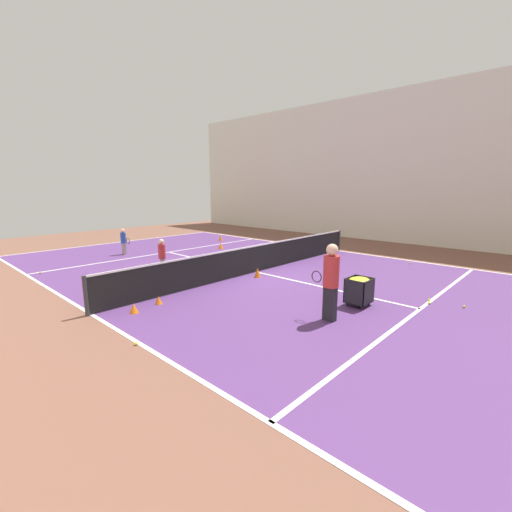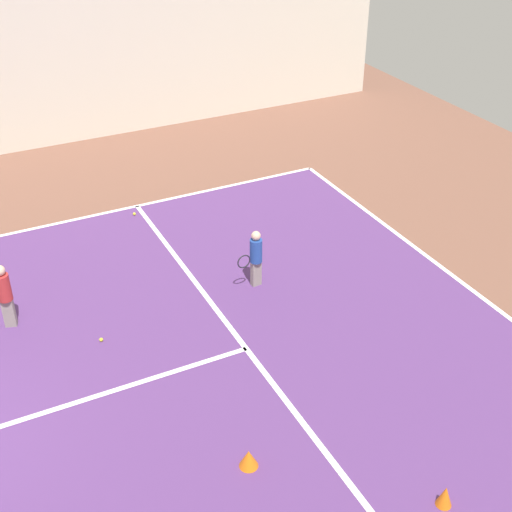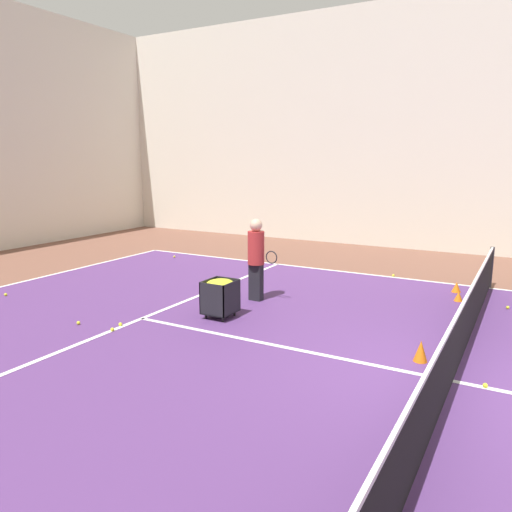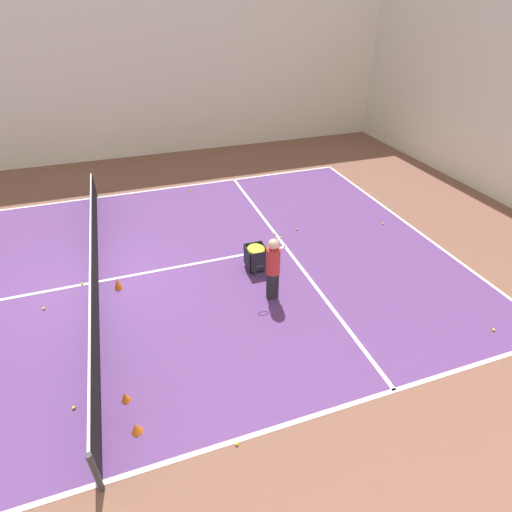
# 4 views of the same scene
# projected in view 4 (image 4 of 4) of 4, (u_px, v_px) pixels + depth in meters

# --- Properties ---
(ground_plane) EXTENTS (34.01, 34.01, 0.00)m
(ground_plane) POSITION_uv_depth(u_px,v_px,m) (98.00, 282.00, 11.35)
(ground_plane) COLOR brown
(court_playing_area) EXTENTS (11.82, 20.95, 0.00)m
(court_playing_area) POSITION_uv_depth(u_px,v_px,m) (98.00, 282.00, 11.35)
(court_playing_area) COLOR #563370
(court_playing_area) RESTS_ON ground
(line_baseline_far) EXTENTS (11.82, 0.10, 0.00)m
(line_baseline_far) POSITION_uv_depth(u_px,v_px,m) (408.00, 224.00, 14.18)
(line_baseline_far) COLOR white
(line_baseline_far) RESTS_ON ground
(line_sideline_left) EXTENTS (0.10, 20.95, 0.00)m
(line_sideline_left) POSITION_uv_depth(u_px,v_px,m) (97.00, 198.00, 16.01)
(line_sideline_left) COLOR white
(line_sideline_left) RESTS_ON ground
(line_sideline_right) EXTENTS (0.10, 20.95, 0.00)m
(line_sideline_right) POSITION_uv_depth(u_px,v_px,m) (102.00, 483.00, 6.68)
(line_sideline_right) COLOR white
(line_sideline_right) RESTS_ON ground
(line_service_far) EXTENTS (11.82, 0.10, 0.00)m
(line_service_far) POSITION_uv_depth(u_px,v_px,m) (285.00, 247.00, 12.90)
(line_service_far) COLOR white
(line_service_far) RESTS_ON ground
(line_centre_service) EXTENTS (0.10, 11.52, 0.00)m
(line_centre_service) POSITION_uv_depth(u_px,v_px,m) (98.00, 282.00, 11.35)
(line_centre_service) COLOR white
(line_centre_service) RESTS_ON ground
(hall_enclosure_left) EXTENTS (0.15, 30.31, 8.27)m
(hall_enclosure_left) POSITION_uv_depth(u_px,v_px,m) (75.00, 68.00, 17.38)
(hall_enclosure_left) COLOR silver
(hall_enclosure_left) RESTS_ON ground
(tennis_net) EXTENTS (12.12, 0.10, 1.01)m
(tennis_net) POSITION_uv_depth(u_px,v_px,m) (94.00, 267.00, 11.06)
(tennis_net) COLOR #2D2D33
(tennis_net) RESTS_ON ground
(coach_at_net) EXTENTS (0.38, 0.69, 1.82)m
(coach_at_net) POSITION_uv_depth(u_px,v_px,m) (273.00, 265.00, 10.20)
(coach_at_net) COLOR black
(coach_at_net) RESTS_ON ground
(ball_cart) EXTENTS (0.62, 0.56, 0.77)m
(ball_cart) POSITION_uv_depth(u_px,v_px,m) (256.00, 253.00, 11.59)
(ball_cart) COLOR black
(ball_cart) RESTS_ON ground
(training_cone_0) EXTENTS (0.19, 0.19, 0.22)m
(training_cone_0) POSITION_uv_depth(u_px,v_px,m) (125.00, 397.00, 7.98)
(training_cone_0) COLOR orange
(training_cone_0) RESTS_ON ground
(training_cone_2) EXTENTS (0.22, 0.22, 0.34)m
(training_cone_2) POSITION_uv_depth(u_px,v_px,m) (118.00, 283.00, 11.00)
(training_cone_2) COLOR orange
(training_cone_2) RESTS_ON ground
(training_cone_3) EXTENTS (0.22, 0.22, 0.24)m
(training_cone_3) POSITION_uv_depth(u_px,v_px,m) (136.00, 428.00, 7.39)
(training_cone_3) COLOR orange
(training_cone_3) RESTS_ON ground
(tennis_ball_0) EXTENTS (0.07, 0.07, 0.07)m
(tennis_ball_0) POSITION_uv_depth(u_px,v_px,m) (44.00, 308.00, 10.33)
(tennis_ball_0) COLOR yellow
(tennis_ball_0) RESTS_ON ground
(tennis_ball_1) EXTENTS (0.07, 0.07, 0.07)m
(tennis_ball_1) POSITION_uv_depth(u_px,v_px,m) (276.00, 181.00, 17.36)
(tennis_ball_1) COLOR yellow
(tennis_ball_1) RESTS_ON ground
(tennis_ball_2) EXTENTS (0.07, 0.07, 0.07)m
(tennis_ball_2) POSITION_uv_depth(u_px,v_px,m) (297.00, 229.00, 13.79)
(tennis_ball_2) COLOR yellow
(tennis_ball_2) RESTS_ON ground
(tennis_ball_3) EXTENTS (0.07, 0.07, 0.07)m
(tennis_ball_3) POSITION_uv_depth(u_px,v_px,m) (237.00, 444.00, 7.23)
(tennis_ball_3) COLOR yellow
(tennis_ball_3) RESTS_ON ground
(tennis_ball_4) EXTENTS (0.07, 0.07, 0.07)m
(tennis_ball_4) POSITION_uv_depth(u_px,v_px,m) (383.00, 224.00, 14.15)
(tennis_ball_4) COLOR yellow
(tennis_ball_4) RESTS_ON ground
(tennis_ball_6) EXTENTS (0.07, 0.07, 0.07)m
(tennis_ball_6) POSITION_uv_depth(u_px,v_px,m) (494.00, 330.00, 9.68)
(tennis_ball_6) COLOR yellow
(tennis_ball_6) RESTS_ON ground
(tennis_ball_7) EXTENTS (0.07, 0.07, 0.07)m
(tennis_ball_7) POSITION_uv_depth(u_px,v_px,m) (281.00, 238.00, 13.33)
(tennis_ball_7) COLOR yellow
(tennis_ball_7) RESTS_ON ground
(tennis_ball_10) EXTENTS (0.07, 0.07, 0.07)m
(tennis_ball_10) POSITION_uv_depth(u_px,v_px,m) (82.00, 284.00, 11.22)
(tennis_ball_10) COLOR yellow
(tennis_ball_10) RESTS_ON ground
(tennis_ball_11) EXTENTS (0.07, 0.07, 0.07)m
(tennis_ball_11) POSITION_uv_depth(u_px,v_px,m) (275.00, 234.00, 13.53)
(tennis_ball_11) COLOR yellow
(tennis_ball_11) RESTS_ON ground
(tennis_ball_12) EXTENTS (0.07, 0.07, 0.07)m
(tennis_ball_12) POSITION_uv_depth(u_px,v_px,m) (190.00, 191.00, 16.48)
(tennis_ball_12) COLOR yellow
(tennis_ball_12) RESTS_ON ground
(tennis_ball_13) EXTENTS (0.07, 0.07, 0.07)m
(tennis_ball_13) POSITION_uv_depth(u_px,v_px,m) (74.00, 408.00, 7.86)
(tennis_ball_13) COLOR yellow
(tennis_ball_13) RESTS_ON ground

